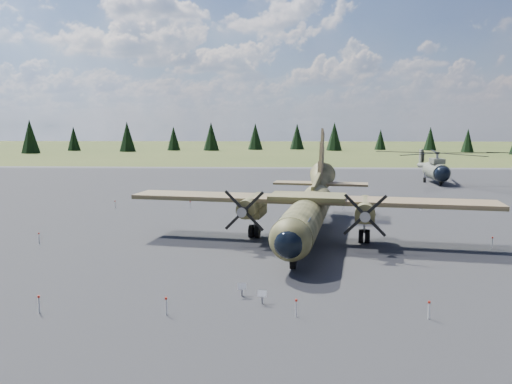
{
  "coord_description": "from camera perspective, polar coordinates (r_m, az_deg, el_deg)",
  "views": [
    {
      "loc": [
        1.07,
        -35.46,
        8.7
      ],
      "look_at": [
        -0.48,
        2.0,
        3.72
      ],
      "focal_mm": 35.0,
      "sensor_mm": 36.0,
      "label": 1
    }
  ],
  "objects": [
    {
      "name": "ground",
      "position": [
        36.53,
        0.63,
        -6.21
      ],
      "size": [
        500.0,
        500.0,
        0.0
      ],
      "primitive_type": "plane",
      "color": "#515827",
      "rests_on": "ground"
    },
    {
      "name": "apron",
      "position": [
        46.3,
        1.0,
        -3.26
      ],
      "size": [
        120.0,
        120.0,
        0.04
      ],
      "primitive_type": "cube",
      "color": "#57575C",
      "rests_on": "ground"
    },
    {
      "name": "transport_plane",
      "position": [
        38.64,
        6.1,
        -1.59
      ],
      "size": [
        27.25,
        24.53,
        8.98
      ],
      "rotation": [
        0.0,
        0.0,
        -0.17
      ],
      "color": "#36371E",
      "rests_on": "ground"
    },
    {
      "name": "helicopter_near",
      "position": [
        80.32,
        19.9,
        3.34
      ],
      "size": [
        20.09,
        22.84,
        4.8
      ],
      "rotation": [
        0.0,
        0.0,
        -0.07
      ],
      "color": "gray",
      "rests_on": "ground"
    },
    {
      "name": "info_placard_left",
      "position": [
        24.96,
        0.71,
        -11.69
      ],
      "size": [
        0.47,
        0.26,
        0.7
      ],
      "rotation": [
        0.0,
        0.0,
        -0.16
      ],
      "color": "gray",
      "rests_on": "ground"
    },
    {
      "name": "info_placard_right",
      "position": [
        26.01,
        -1.62,
        -10.88
      ],
      "size": [
        0.48,
        0.26,
        0.71
      ],
      "rotation": [
        0.0,
        0.0,
        0.16
      ],
      "color": "gray",
      "rests_on": "ground"
    },
    {
      "name": "barrier_fence",
      "position": [
        36.35,
        -0.11,
        -5.46
      ],
      "size": [
        33.12,
        29.62,
        0.85
      ],
      "color": "silver",
      "rests_on": "ground"
    },
    {
      "name": "treeline",
      "position": [
        32.26,
        -3.31,
        0.63
      ],
      "size": [
        313.26,
        308.97,
        10.98
      ],
      "color": "black",
      "rests_on": "ground"
    }
  ]
}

